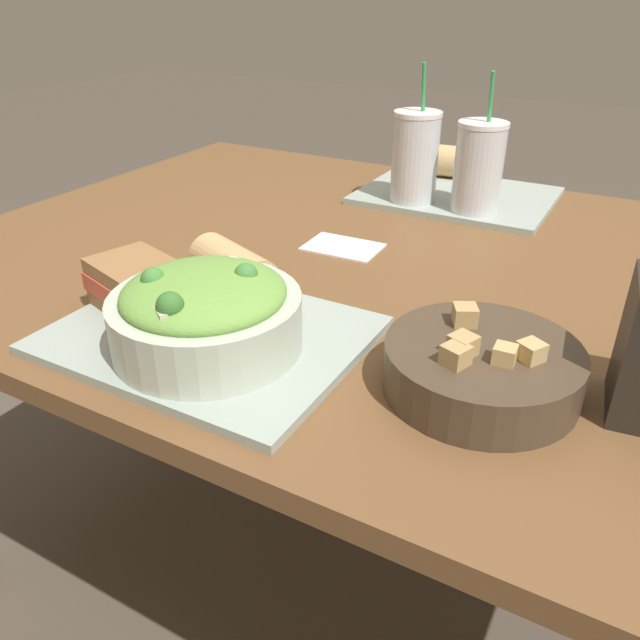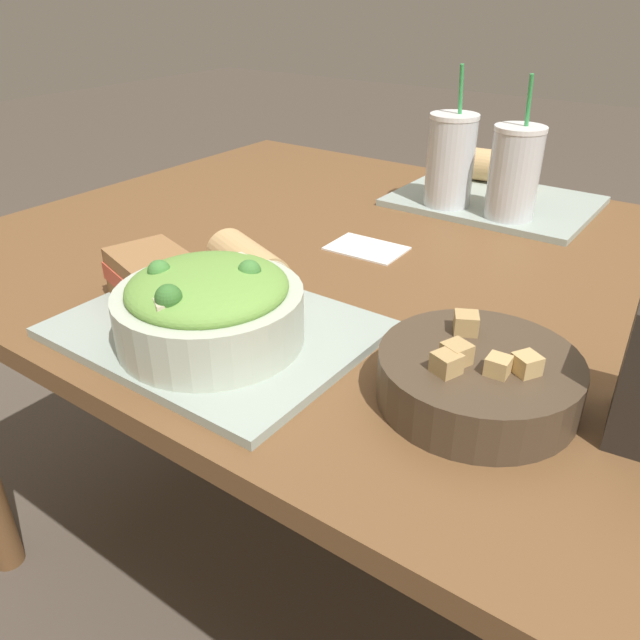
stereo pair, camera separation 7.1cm
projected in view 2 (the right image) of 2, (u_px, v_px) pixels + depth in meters
name	position (u px, v px, depth m)	size (l,w,h in m)	color
ground_plane	(373.00, 560.00, 1.34)	(12.00, 12.00, 0.00)	#4C4238
dining_table	(389.00, 302.00, 1.04)	(1.38, 1.03, 0.70)	brown
tray_near	(216.00, 329.00, 0.78)	(0.37, 0.29, 0.01)	#99A89E
tray_far	(494.00, 201.00, 1.23)	(0.37, 0.29, 0.01)	#99A89E
salad_bowl	(209.00, 306.00, 0.73)	(0.22, 0.22, 0.10)	beige
soup_bowl	(478.00, 376.00, 0.65)	(0.21, 0.21, 0.08)	#473828
sandwich_near	(153.00, 276.00, 0.83)	(0.14, 0.12, 0.06)	olive
baguette_near	(248.00, 266.00, 0.86)	(0.15, 0.11, 0.07)	tan
baguette_far	(499.00, 167.00, 1.31)	(0.13, 0.08, 0.07)	tan
drink_cup_dark	(450.00, 163.00, 1.16)	(0.09, 0.09, 0.25)	silver
drink_cup_red	(514.00, 176.00, 1.10)	(0.09, 0.09, 0.25)	silver
napkin_folded	(367.00, 248.00, 1.03)	(0.12, 0.09, 0.00)	white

